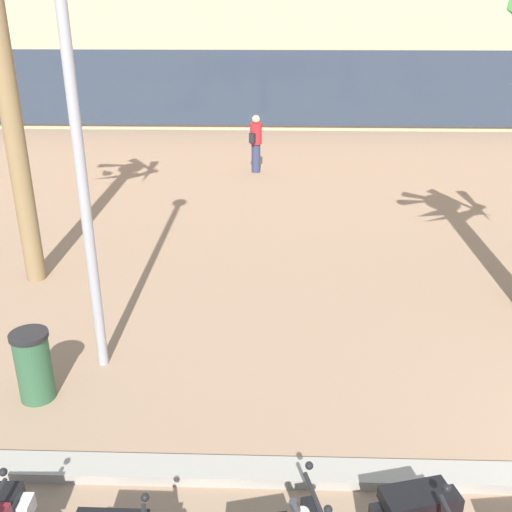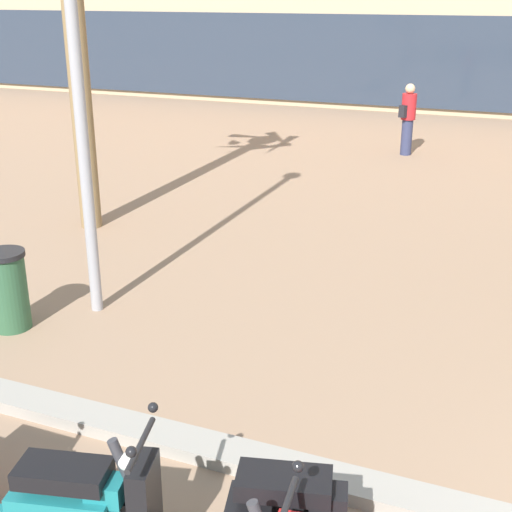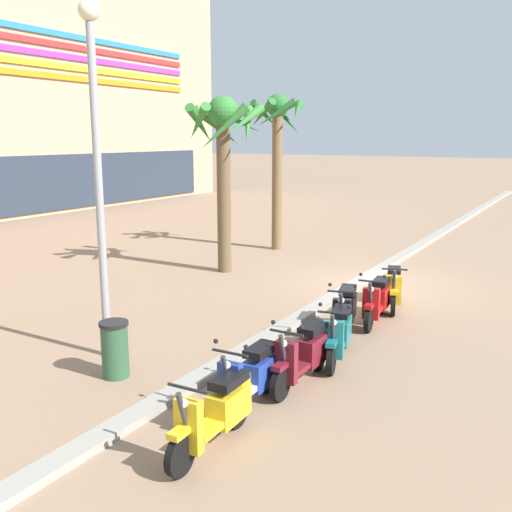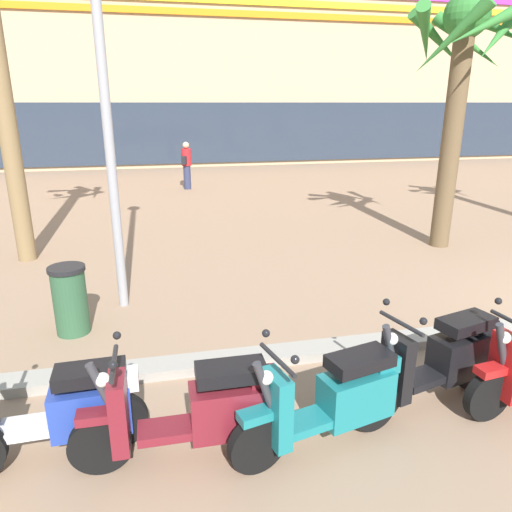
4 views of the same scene
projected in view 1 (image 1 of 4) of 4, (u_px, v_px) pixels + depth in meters
pedestrian_window_shopping at (256, 142)px, 17.43m from camera, size 0.37×0.46×1.68m
litter_bin at (34, 365)px, 7.53m from camera, size 0.48×0.48×0.95m
street_lamp at (71, 90)px, 6.96m from camera, size 0.36×0.36×6.09m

